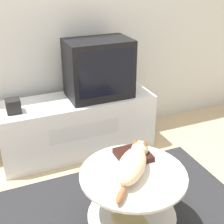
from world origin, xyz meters
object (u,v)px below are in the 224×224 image
at_px(tv, 99,69).
at_px(cat, 133,163).
at_px(speaker, 13,106).
at_px(dvd_box, 133,155).

xyz_separation_m(tv, cat, (-0.20, -1.07, -0.24)).
height_order(speaker, dvd_box, speaker).
bearing_deg(cat, speaker, 69.69).
bearing_deg(speaker, tv, 3.94).
height_order(tv, dvd_box, tv).
distance_m(tv, dvd_box, 0.98).
relative_size(tv, dvd_box, 2.68).
xyz_separation_m(tv, dvd_box, (-0.12, -0.93, -0.29)).
bearing_deg(dvd_box, speaker, 125.84).
bearing_deg(dvd_box, cat, -117.41).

